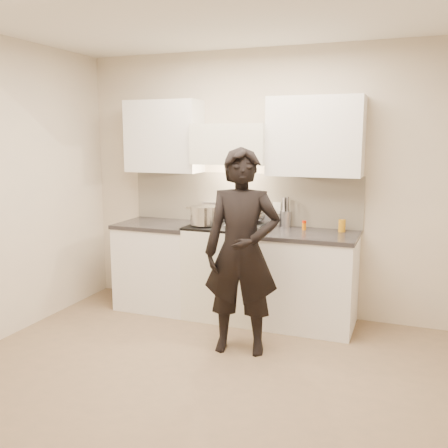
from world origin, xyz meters
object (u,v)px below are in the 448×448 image
(wok, at_px, (251,214))
(person, at_px, (242,252))
(counter_right, at_px, (308,279))
(utensil_crock, at_px, (285,218))
(stove, at_px, (227,270))

(wok, relative_size, person, 0.22)
(counter_right, height_order, person, person)
(counter_right, height_order, utensil_crock, utensil_crock)
(stove, distance_m, counter_right, 0.83)
(counter_right, xyz_separation_m, utensil_crock, (-0.30, 0.25, 0.55))
(counter_right, relative_size, person, 0.53)
(wok, distance_m, person, 0.97)
(utensil_crock, bearing_deg, counter_right, -39.56)
(counter_right, bearing_deg, utensil_crock, 140.44)
(counter_right, xyz_separation_m, wok, (-0.63, 0.14, 0.58))
(counter_right, height_order, wok, wok)
(stove, xyz_separation_m, counter_right, (0.83, 0.00, -0.01))
(person, bearing_deg, stove, 107.44)
(utensil_crock, bearing_deg, person, -96.38)
(wok, relative_size, utensil_crock, 1.28)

